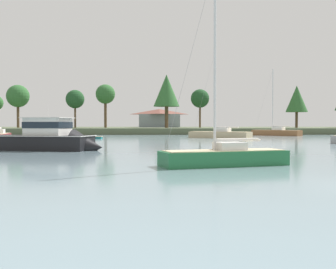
% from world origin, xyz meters
% --- Properties ---
extents(far_shore_bank, '(202.12, 51.50, 1.36)m').
position_xyz_m(far_shore_bank, '(0.00, 96.39, 0.68)').
color(far_shore_bank, '#4C563D').
rests_on(far_shore_bank, ground).
extents(cruiser_black, '(11.08, 5.62, 5.23)m').
position_xyz_m(cruiser_black, '(-17.46, 21.58, 0.63)').
color(cruiser_black, black).
rests_on(cruiser_black, ground).
extents(sailboat_wood, '(8.64, 8.46, 13.83)m').
position_xyz_m(sailboat_wood, '(15.39, 63.83, 0.31)').
color(sailboat_wood, brown).
rests_on(sailboat_wood, ground).
extents(dinghy_teal, '(3.16, 1.50, 0.54)m').
position_xyz_m(dinghy_teal, '(-18.06, 48.16, 0.14)').
color(dinghy_teal, '#196B70').
rests_on(dinghy_teal, ground).
extents(sailboat_sand, '(9.93, 7.86, 14.98)m').
position_xyz_m(sailboat_sand, '(2.10, 50.36, 0.30)').
color(sailboat_sand, tan).
rests_on(sailboat_sand, ground).
extents(sailboat_green, '(7.32, 3.87, 11.58)m').
position_xyz_m(sailboat_green, '(-4.58, 8.02, 0.24)').
color(sailboat_green, '#236B3D').
rests_on(sailboat_green, ground).
extents(mooring_buoy_red, '(0.42, 0.42, 0.47)m').
position_xyz_m(mooring_buoy_red, '(-36.23, 62.50, 0.07)').
color(mooring_buoy_red, red).
rests_on(mooring_buoy_red, ground).
extents(shore_tree_right, '(4.47, 4.47, 9.18)m').
position_xyz_m(shore_tree_right, '(-27.70, 83.72, 8.24)').
color(shore_tree_right, brown).
rests_on(shore_tree_right, far_shore_bank).
extents(shore_tree_inland_a, '(6.09, 6.09, 12.48)m').
position_xyz_m(shore_tree_inland_a, '(-5.68, 79.65, 10.02)').
color(shore_tree_inland_a, brown).
rests_on(shore_tree_inland_a, far_shore_bank).
extents(shore_tree_far_right, '(5.28, 5.28, 10.32)m').
position_xyz_m(shore_tree_far_right, '(26.28, 83.05, 8.40)').
color(shore_tree_far_right, brown).
rests_on(shore_tree_far_right, far_shore_bank).
extents(shore_tree_inland_c, '(4.71, 4.71, 9.78)m').
position_xyz_m(shore_tree_inland_c, '(3.08, 87.80, 8.72)').
color(shore_tree_inland_c, brown).
rests_on(shore_tree_inland_c, far_shore_bank).
extents(shore_tree_left_mid, '(4.90, 4.90, 10.92)m').
position_xyz_m(shore_tree_left_mid, '(-20.89, 87.68, 9.69)').
color(shore_tree_left_mid, brown).
rests_on(shore_tree_left_mid, far_shore_bank).
extents(shore_tree_left, '(5.61, 5.61, 10.72)m').
position_xyz_m(shore_tree_left, '(-42.67, 87.54, 9.20)').
color(shore_tree_left, brown).
rests_on(shore_tree_left, far_shore_bank).
extents(cottage_behind_trees, '(12.37, 10.75, 5.29)m').
position_xyz_m(cottage_behind_trees, '(-7.12, 102.31, 4.09)').
color(cottage_behind_trees, gray).
rests_on(cottage_behind_trees, far_shore_bank).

